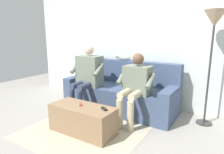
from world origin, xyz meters
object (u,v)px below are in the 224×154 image
object	(u,v)px
coffee_table	(83,119)
remote_red	(81,104)
remote_black	(104,109)
floor_lamp	(214,27)
cat_on_backrest	(123,57)
person_right_seated	(88,74)
person_left_seated	(136,84)
couch	(121,92)

from	to	relation	value
coffee_table	remote_red	xyz separation A→B (m)	(0.05, -0.02, 0.21)
remote_red	remote_black	size ratio (longest dim) A/B	0.87
coffee_table	remote_black	xyz separation A→B (m)	(-0.34, -0.06, 0.21)
floor_lamp	cat_on_backrest	bearing A→B (deg)	-4.92
person_right_seated	cat_on_backrest	distance (m)	0.79
coffee_table	floor_lamp	distance (m)	2.31
remote_black	floor_lamp	bearing A→B (deg)	-103.66
floor_lamp	coffee_table	bearing A→B (deg)	40.27
cat_on_backrest	floor_lamp	distance (m)	1.65
person_right_seated	floor_lamp	bearing A→B (deg)	-165.53
person_left_seated	remote_red	size ratio (longest dim) A/B	10.05
person_right_seated	floor_lamp	distance (m)	2.16
remote_black	person_left_seated	bearing A→B (deg)	-72.25
couch	person_left_seated	distance (m)	0.70
coffee_table	remote_red	size ratio (longest dim) A/B	8.70
couch	remote_black	size ratio (longest dim) A/B	16.51
person_right_seated	remote_red	distance (m)	0.88
remote_black	person_right_seated	bearing A→B (deg)	-9.85
person_left_seated	remote_red	distance (m)	0.91
person_right_seated	cat_on_backrest	world-z (taller)	person_right_seated
remote_red	floor_lamp	bearing A→B (deg)	-94.98
couch	cat_on_backrest	size ratio (longest dim) A/B	4.11
coffee_table	person_right_seated	bearing A→B (deg)	-56.79
person_left_seated	couch	bearing A→B (deg)	-38.77
person_left_seated	remote_black	xyz separation A→B (m)	(0.14, 0.67, -0.23)
couch	remote_black	bearing A→B (deg)	107.63
coffee_table	floor_lamp	bearing A→B (deg)	-139.73
couch	remote_red	world-z (taller)	couch
couch	cat_on_backrest	bearing A→B (deg)	-69.69
person_left_seated	remote_red	xyz separation A→B (m)	(0.53, 0.71, -0.23)
couch	cat_on_backrest	xyz separation A→B (m)	(0.09, -0.25, 0.65)
person_right_seated	remote_black	size ratio (longest dim) A/B	9.55
couch	remote_red	xyz separation A→B (m)	(0.05, 1.09, 0.09)
remote_black	floor_lamp	xyz separation A→B (m)	(-1.12, -1.18, 1.09)
coffee_table	remote_black	bearing A→B (deg)	-170.66
person_right_seated	remote_red	size ratio (longest dim) A/B	10.95
person_right_seated	cat_on_backrest	bearing A→B (deg)	-121.41
person_left_seated	floor_lamp	bearing A→B (deg)	-152.56
remote_black	cat_on_backrest	bearing A→B (deg)	-41.97
remote_black	floor_lamp	world-z (taller)	floor_lamp
cat_on_backrest	remote_black	xyz separation A→B (m)	(-0.43, 1.31, -0.56)
coffee_table	remote_black	distance (m)	0.40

